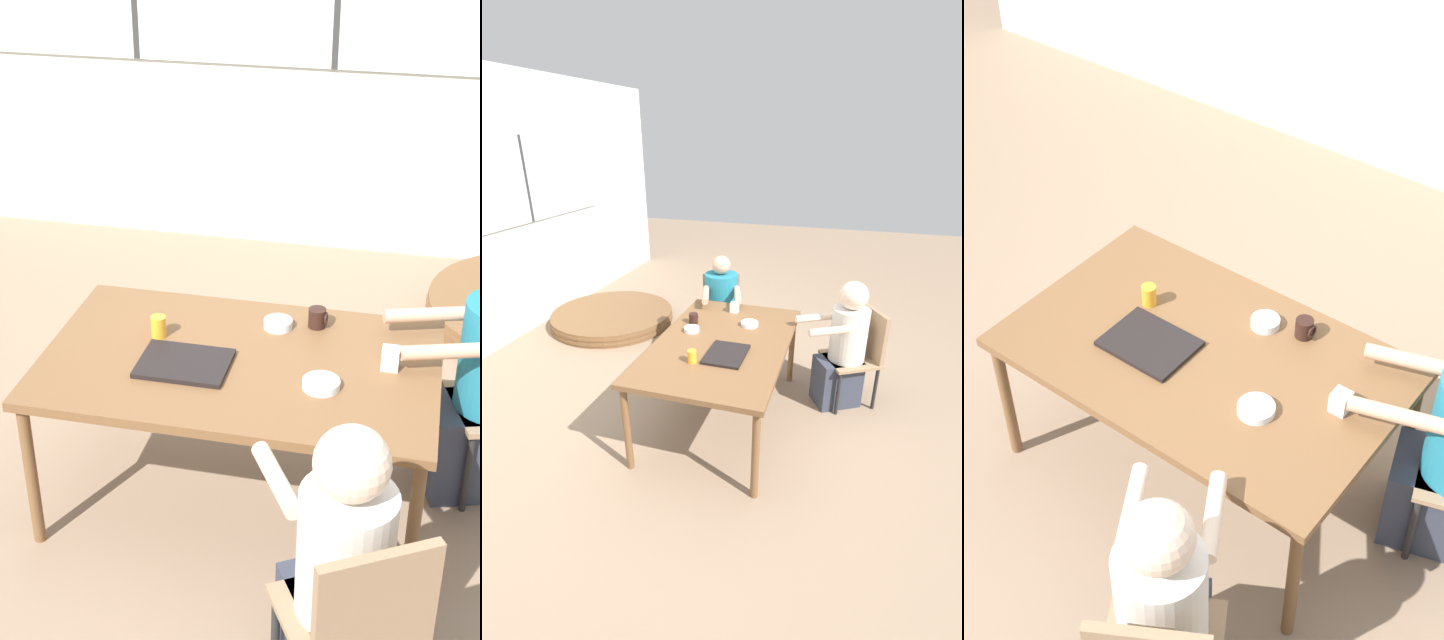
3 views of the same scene
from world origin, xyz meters
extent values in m
plane|color=#8C725B|center=(0.00, 0.00, 0.00)|extent=(16.00, 16.00, 0.00)
cube|color=brown|center=(0.00, 0.00, 0.68)|extent=(1.59, 0.99, 0.04)
cylinder|color=brown|center=(-0.74, -0.45, 0.33)|extent=(0.05, 0.05, 0.66)
cylinder|color=brown|center=(0.74, -0.45, 0.33)|extent=(0.05, 0.05, 0.66)
cylinder|color=brown|center=(-0.74, 0.45, 0.33)|extent=(0.05, 0.05, 0.66)
cylinder|color=brown|center=(0.74, 0.45, 0.33)|extent=(0.05, 0.05, 0.66)
cylinder|color=black|center=(0.95, 0.12, 0.20)|extent=(0.03, 0.03, 0.40)
cylinder|color=black|center=(0.85, 0.45, 0.20)|extent=(0.03, 0.03, 0.40)
cylinder|color=black|center=(0.33, -0.90, 0.20)|extent=(0.03, 0.03, 0.40)
cylinder|color=black|center=(0.62, -0.73, 0.20)|extent=(0.03, 0.03, 0.40)
cube|color=#333847|center=(0.96, 0.30, 0.21)|extent=(0.46, 0.40, 0.42)
cylinder|color=tan|center=(0.80, 0.10, 0.79)|extent=(0.36, 0.17, 0.06)
cylinder|color=tan|center=(0.71, 0.38, 0.79)|extent=(0.36, 0.17, 0.06)
cylinder|color=beige|center=(0.54, -0.93, 0.65)|extent=(0.30, 0.30, 0.45)
sphere|color=beige|center=(0.54, -0.93, 0.99)|extent=(0.23, 0.23, 0.23)
cylinder|color=beige|center=(0.29, -0.78, 0.77)|extent=(0.22, 0.31, 0.06)
cylinder|color=beige|center=(0.53, -0.64, 0.77)|extent=(0.22, 0.31, 0.06)
cube|color=black|center=(-0.20, -0.09, 0.71)|extent=(0.36, 0.27, 0.02)
cylinder|color=black|center=(0.26, 0.33, 0.75)|extent=(0.08, 0.08, 0.08)
torus|color=black|center=(0.30, 0.33, 0.75)|extent=(0.01, 0.06, 0.06)
cylinder|color=gold|center=(-0.37, 0.10, 0.75)|extent=(0.06, 0.06, 0.09)
cube|color=silver|center=(0.59, 0.07, 0.75)|extent=(0.07, 0.07, 0.09)
cylinder|color=silver|center=(0.35, -0.13, 0.72)|extent=(0.14, 0.14, 0.03)
cylinder|color=silver|center=(0.10, 0.29, 0.72)|extent=(0.12, 0.12, 0.04)
camera|label=1|loc=(0.67, -2.96, 2.58)|focal=50.00mm
camera|label=2|loc=(-2.80, -0.86, 2.18)|focal=24.00mm
camera|label=3|loc=(1.56, -2.04, 3.18)|focal=50.00mm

